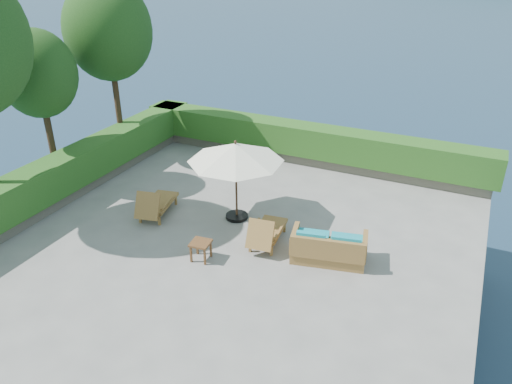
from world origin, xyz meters
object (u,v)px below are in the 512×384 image
at_px(wicker_loveseat, 328,249).
at_px(lounge_left, 156,204).
at_px(patio_umbrella, 236,153).
at_px(side_table, 201,245).
at_px(lounge_right, 266,231).

bearing_deg(wicker_loveseat, lounge_left, 167.32).
distance_m(patio_umbrella, side_table, 2.68).
bearing_deg(lounge_right, wicker_loveseat, -7.35).
relative_size(lounge_right, side_table, 3.27).
bearing_deg(side_table, lounge_left, 149.42).
distance_m(lounge_left, lounge_right, 3.40).
relative_size(patio_umbrella, lounge_right, 1.97).
distance_m(lounge_left, wicker_loveseat, 5.05).
bearing_deg(side_table, lounge_right, 47.75).
bearing_deg(patio_umbrella, lounge_right, -34.84).
bearing_deg(lounge_left, patio_umbrella, 10.47).
xyz_separation_m(side_table, wicker_loveseat, (2.81, 1.25, -0.06)).
height_order(patio_umbrella, lounge_left, patio_umbrella).
bearing_deg(lounge_right, side_table, -138.69).
distance_m(lounge_right, wicker_loveseat, 1.65).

